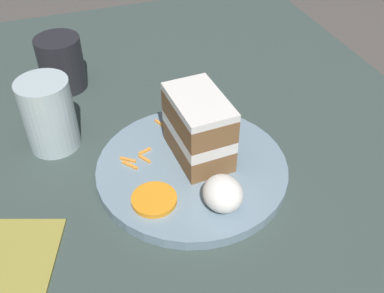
# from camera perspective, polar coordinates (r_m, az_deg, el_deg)

# --- Properties ---
(ground_plane) EXTENTS (6.00, 6.00, 0.00)m
(ground_plane) POSITION_cam_1_polar(r_m,az_deg,el_deg) (0.62, -3.60, -8.00)
(ground_plane) COLOR #4C4742
(ground_plane) RESTS_ON ground
(dining_table) EXTENTS (1.19, 0.91, 0.04)m
(dining_table) POSITION_cam_1_polar(r_m,az_deg,el_deg) (0.61, -3.67, -6.81)
(dining_table) COLOR #384742
(dining_table) RESTS_ON ground
(plate) EXTENTS (0.26, 0.26, 0.02)m
(plate) POSITION_cam_1_polar(r_m,az_deg,el_deg) (0.61, 0.00, -2.86)
(plate) COLOR gray
(plate) RESTS_ON dining_table
(cake_slice) EXTENTS (0.11, 0.07, 0.09)m
(cake_slice) POSITION_cam_1_polar(r_m,az_deg,el_deg) (0.59, 0.83, 2.45)
(cake_slice) COLOR brown
(cake_slice) RESTS_ON plate
(cream_dollop) EXTENTS (0.05, 0.05, 0.04)m
(cream_dollop) POSITION_cam_1_polar(r_m,az_deg,el_deg) (0.54, 3.96, -5.97)
(cream_dollop) COLOR white
(cream_dollop) RESTS_ON plate
(orange_garnish) EXTENTS (0.06, 0.06, 0.01)m
(orange_garnish) POSITION_cam_1_polar(r_m,az_deg,el_deg) (0.56, -4.83, -6.71)
(orange_garnish) COLOR orange
(orange_garnish) RESTS_ON plate
(carrot_shreds_scatter) EXTENTS (0.10, 0.08, 0.00)m
(carrot_shreds_scatter) POSITION_cam_1_polar(r_m,az_deg,el_deg) (0.63, -6.57, -0.77)
(carrot_shreds_scatter) COLOR orange
(carrot_shreds_scatter) RESTS_ON plate
(drinking_glass) EXTENTS (0.07, 0.07, 0.11)m
(drinking_glass) POSITION_cam_1_polar(r_m,az_deg,el_deg) (0.66, -17.60, 3.36)
(drinking_glass) COLOR silver
(drinking_glass) RESTS_ON dining_table
(coffee_mug) EXTENTS (0.07, 0.07, 0.09)m
(coffee_mug) POSITION_cam_1_polar(r_m,az_deg,el_deg) (0.79, -16.32, 10.34)
(coffee_mug) COLOR #232328
(coffee_mug) RESTS_ON dining_table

